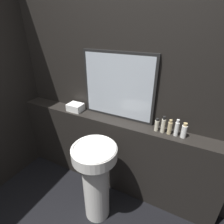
# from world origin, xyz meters

# --- Properties ---
(wall_back) EXTENTS (8.00, 0.06, 2.50)m
(wall_back) POSITION_xyz_m (0.00, 1.62, 1.25)
(wall_back) COLOR black
(wall_back) RESTS_ON ground_plane
(vanity_counter) EXTENTS (2.33, 0.20, 0.90)m
(vanity_counter) POSITION_xyz_m (0.00, 1.50, 0.45)
(vanity_counter) COLOR black
(vanity_counter) RESTS_ON ground_plane
(pedestal_sink) EXTENTS (0.40, 0.40, 0.86)m
(pedestal_sink) POSITION_xyz_m (0.08, 1.06, 0.50)
(pedestal_sink) COLOR white
(pedestal_sink) RESTS_ON ground_plane
(mirror) EXTENTS (0.76, 0.03, 0.68)m
(mirror) POSITION_xyz_m (0.05, 1.58, 1.24)
(mirror) COLOR black
(mirror) RESTS_ON vanity_counter
(towel_stack) EXTENTS (0.17, 0.14, 0.08)m
(towel_stack) POSITION_xyz_m (-0.45, 1.50, 0.94)
(towel_stack) COLOR white
(towel_stack) RESTS_ON vanity_counter
(shampoo_bottle) EXTENTS (0.04, 0.04, 0.13)m
(shampoo_bottle) POSITION_xyz_m (0.49, 1.50, 0.96)
(shampoo_bottle) COLOR beige
(shampoo_bottle) RESTS_ON vanity_counter
(conditioner_bottle) EXTENTS (0.04, 0.04, 0.16)m
(conditioner_bottle) POSITION_xyz_m (0.55, 1.50, 0.97)
(conditioner_bottle) COLOR beige
(conditioner_bottle) RESTS_ON vanity_counter
(lotion_bottle) EXTENTS (0.04, 0.04, 0.14)m
(lotion_bottle) POSITION_xyz_m (0.61, 1.50, 0.97)
(lotion_bottle) COLOR #C6B284
(lotion_bottle) RESTS_ON vanity_counter
(body_wash_bottle) EXTENTS (0.04, 0.04, 0.16)m
(body_wash_bottle) POSITION_xyz_m (0.67, 1.50, 0.97)
(body_wash_bottle) COLOR white
(body_wash_bottle) RESTS_ON vanity_counter
(hand_soap_bottle) EXTENTS (0.05, 0.05, 0.14)m
(hand_soap_bottle) POSITION_xyz_m (0.73, 1.50, 0.97)
(hand_soap_bottle) COLOR white
(hand_soap_bottle) RESTS_ON vanity_counter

